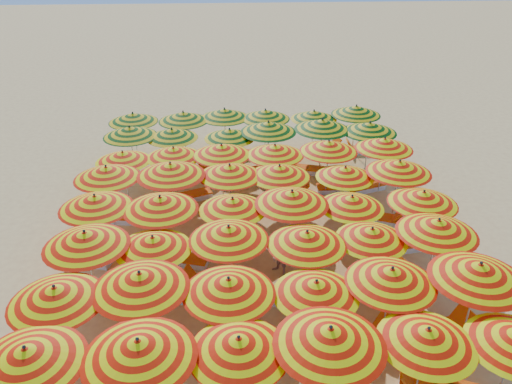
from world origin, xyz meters
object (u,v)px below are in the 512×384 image
umbrella_10 (391,276)px  umbrella_18 (95,202)px  umbrella_31 (174,152)px  lounger_14 (181,259)px  umbrella_41 (370,127)px  lounger_5 (254,351)px  lounger_15 (396,247)px  lounger_27 (253,153)px  lounger_10 (211,286)px  lounger_28 (323,150)px  lounger_25 (306,169)px  umbrella_44 (225,113)px  umbrella_46 (314,115)px  lounger_29 (363,150)px  umbrella_43 (183,117)px  umbrella_30 (123,157)px  umbrella_9 (316,288)px  umbrella_16 (372,234)px  umbrella_14 (229,233)px  umbrella_27 (279,171)px  umbrella_0 (27,356)px  umbrella_12 (85,239)px  lounger_11 (284,297)px  umbrella_8 (229,286)px  umbrella_17 (438,227)px  lounger_9 (176,295)px  umbrella_19 (160,203)px  umbrella_15 (307,238)px  lounger_13 (85,258)px  umbrella_22 (352,202)px  umbrella_32 (222,150)px  lounger_24 (254,171)px  umbrella_3 (330,337)px  umbrella_13 (153,243)px  lounger_21 (364,187)px  lounger_16 (132,218)px  lounger_18 (189,196)px  lounger_4 (47,364)px  umbrella_20 (233,204)px  lounger_20 (339,188)px  umbrella_26 (230,171)px  umbrella_47 (356,110)px  umbrella_24 (107,172)px  umbrella_21 (292,198)px  lounger_8 (79,301)px  umbrella_23 (423,198)px  lounger_26 (215,154)px  umbrella_6 (56,295)px  lounger_12 (384,281)px  umbrella_34 (329,147)px  umbrella_40 (322,124)px  umbrella_25 (171,170)px  lounger_6 (364,340)px  lounger_19 (289,194)px  umbrella_38 (230,134)px  lounger_7 (441,330)px  umbrella_4 (427,336)px  umbrella_39 (268,127)px

umbrella_10 → umbrella_18: (-8.13, 4.22, 0.03)m
umbrella_31 → lounger_14: umbrella_31 is taller
umbrella_41 → lounger_5: size_ratio=1.67×
lounger_15 → lounger_27: same height
lounger_10 → lounger_28: size_ratio=1.00×
lounger_25 → lounger_28: 2.38m
umbrella_44 → umbrella_46: size_ratio=1.30×
lounger_29 → umbrella_43: bearing=6.7°
umbrella_30 → umbrella_9: bearing=-53.9°
umbrella_16 → umbrella_44: bearing=112.0°
umbrella_14 → umbrella_27: (1.88, 4.07, -0.08)m
umbrella_0 → umbrella_12: bearing=87.3°
lounger_11 → umbrella_8: bearing=59.4°
umbrella_14 → umbrella_17: size_ratio=1.11×
umbrella_46 → lounger_9: bearing=-119.4°
umbrella_17 → umbrella_19: size_ratio=0.99×
lounger_9 → umbrella_15: bearing=177.5°
lounger_13 → lounger_25: bearing=-125.9°
umbrella_22 → umbrella_32: umbrella_32 is taller
lounger_24 → lounger_25: size_ratio=1.00×
umbrella_3 → lounger_14: size_ratio=1.43×
umbrella_13 → umbrella_32: umbrella_32 is taller
umbrella_10 → lounger_14: size_ratio=1.66×
lounger_10 → lounger_21: bearing=-120.1°
lounger_16 → lounger_18: size_ratio=0.99×
lounger_4 → lounger_28: (9.34, 12.80, 0.00)m
umbrella_3 → umbrella_20: size_ratio=0.94×
lounger_20 → lounger_25: 2.17m
umbrella_26 → umbrella_47: size_ratio=1.12×
lounger_10 → umbrella_46: bearing=-99.6°
umbrella_13 → lounger_27: 10.86m
umbrella_24 → lounger_20: (8.82, 2.08, -2.02)m
umbrella_21 → lounger_8: size_ratio=1.80×
umbrella_14 → lounger_21: umbrella_14 is taller
lounger_18 → umbrella_41: bearing=171.9°
umbrella_23 → umbrella_30: bearing=158.0°
umbrella_41 → lounger_26: umbrella_41 is taller
umbrella_43 → umbrella_41: bearing=-14.3°
umbrella_6 → umbrella_13: bearing=48.0°
umbrella_31 → lounger_12: 9.24m
lounger_15 → lounger_26: (-6.18, 8.12, 0.00)m
umbrella_34 → lounger_26: (-4.54, 4.00, -1.98)m
umbrella_40 → lounger_5: (-3.60, -10.65, -2.09)m
umbrella_25 → umbrella_32: 2.62m
lounger_21 → lounger_26: (-6.21, 3.78, 0.00)m
umbrella_0 → lounger_14: 6.79m
lounger_6 → lounger_19: bearing=73.2°
umbrella_38 → lounger_7: umbrella_38 is taller
umbrella_4 → lounger_14: (-5.78, 5.77, -1.87)m
umbrella_39 → lounger_26: umbrella_39 is taller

